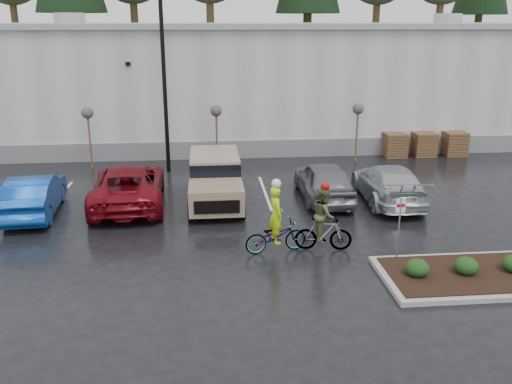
{
  "coord_description": "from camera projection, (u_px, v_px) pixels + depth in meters",
  "views": [
    {
      "loc": [
        -2.1,
        -14.96,
        7.34
      ],
      "look_at": [
        -0.29,
        4.02,
        1.3
      ],
      "focal_mm": 38.0,
      "sensor_mm": 36.0,
      "label": 1
    }
  ],
  "objects": [
    {
      "name": "suv_tan",
      "position": [
        215.0,
        181.0,
        22.35
      ],
      "size": [
        2.2,
        5.1,
        2.06
      ],
      "primitive_type": null,
      "color": "gray",
      "rests_on": "ground"
    },
    {
      "name": "car_blue",
      "position": [
        34.0,
        195.0,
        21.3
      ],
      "size": [
        2.07,
        4.99,
        1.6
      ],
      "primitive_type": "imported",
      "rotation": [
        0.0,
        0.0,
        3.22
      ],
      "color": "#0D3E99",
      "rests_on": "ground"
    },
    {
      "name": "cyclist_olive",
      "position": [
        324.0,
        226.0,
        17.92
      ],
      "size": [
        1.89,
        0.94,
        2.38
      ],
      "rotation": [
        0.0,
        0.0,
        1.43
      ],
      "color": "#3F3F44",
      "rests_on": "ground"
    },
    {
      "name": "car_far_silver",
      "position": [
        388.0,
        183.0,
        22.85
      ],
      "size": [
        2.42,
        5.5,
        1.57
      ],
      "primitive_type": "imported",
      "rotation": [
        0.0,
        0.0,
        3.1
      ],
      "color": "#B6BBBF",
      "rests_on": "ground"
    },
    {
      "name": "shrub_a",
      "position": [
        417.0,
        268.0,
        15.89
      ],
      "size": [
        0.7,
        0.7,
        0.52
      ],
      "primitive_type": "ellipsoid",
      "color": "#173211",
      "rests_on": "curb_island"
    },
    {
      "name": "shrub_b",
      "position": [
        466.0,
        266.0,
        16.02
      ],
      "size": [
        0.7,
        0.7,
        0.52
      ],
      "primitive_type": "ellipsoid",
      "color": "#173211",
      "rests_on": "curb_island"
    },
    {
      "name": "sapling_east",
      "position": [
        358.0,
        112.0,
        28.66
      ],
      "size": [
        0.6,
        0.6,
        3.2
      ],
      "color": "brown",
      "rests_on": "ground"
    },
    {
      "name": "pallet_stack_a",
      "position": [
        394.0,
        145.0,
        30.45
      ],
      "size": [
        1.2,
        1.2,
        1.35
      ],
      "primitive_type": "cube",
      "color": "brown",
      "rests_on": "ground"
    },
    {
      "name": "car_grey",
      "position": [
        324.0,
        180.0,
        23.09
      ],
      "size": [
        1.98,
        4.92,
        1.67
      ],
      "primitive_type": "imported",
      "rotation": [
        0.0,
        0.0,
        3.14
      ],
      "color": "slate",
      "rests_on": "ground"
    },
    {
      "name": "warehouse",
      "position": [
        235.0,
        78.0,
        36.37
      ],
      "size": [
        60.5,
        15.5,
        7.2
      ],
      "color": "#B2B4B7",
      "rests_on": "ground"
    },
    {
      "name": "lamppost",
      "position": [
        163.0,
        57.0,
        25.91
      ],
      "size": [
        0.5,
        1.0,
        9.22
      ],
      "color": "black",
      "rests_on": "ground"
    },
    {
      "name": "wooded_ridge",
      "position": [
        223.0,
        63.0,
        58.4
      ],
      "size": [
        80.0,
        25.0,
        6.0
      ],
      "primitive_type": "cube",
      "color": "#1E3917",
      "rests_on": "ground"
    },
    {
      "name": "fire_lane_sign",
      "position": [
        399.0,
        222.0,
        16.71
      ],
      "size": [
        0.3,
        0.05,
        2.2
      ],
      "color": "gray",
      "rests_on": "ground"
    },
    {
      "name": "car_red",
      "position": [
        129.0,
        185.0,
        22.37
      ],
      "size": [
        3.16,
        6.28,
        1.7
      ],
      "primitive_type": "imported",
      "rotation": [
        0.0,
        0.0,
        3.2
      ],
      "color": "maroon",
      "rests_on": "ground"
    },
    {
      "name": "pallet_stack_c",
      "position": [
        454.0,
        144.0,
        30.77
      ],
      "size": [
        1.2,
        1.2,
        1.35
      ],
      "primitive_type": "cube",
      "color": "brown",
      "rests_on": "ground"
    },
    {
      "name": "sapling_west",
      "position": [
        88.0,
        116.0,
        27.39
      ],
      "size": [
        0.6,
        0.6,
        3.2
      ],
      "color": "brown",
      "rests_on": "ground"
    },
    {
      "name": "cyclist_hivis",
      "position": [
        276.0,
        230.0,
        17.8
      ],
      "size": [
        2.18,
        1.11,
        2.52
      ],
      "rotation": [
        0.0,
        0.0,
        1.76
      ],
      "color": "#3F3F44",
      "rests_on": "ground"
    },
    {
      "name": "sapling_mid",
      "position": [
        216.0,
        114.0,
        27.98
      ],
      "size": [
        0.6,
        0.6,
        3.2
      ],
      "color": "brown",
      "rests_on": "ground"
    },
    {
      "name": "ground",
      "position": [
        278.0,
        271.0,
        16.6
      ],
      "size": [
        120.0,
        120.0,
        0.0
      ],
      "primitive_type": "plane",
      "color": "black",
      "rests_on": "ground"
    },
    {
      "name": "pallet_stack_b",
      "position": [
        424.0,
        144.0,
        30.6
      ],
      "size": [
        1.2,
        1.2,
        1.35
      ],
      "primitive_type": "cube",
      "color": "brown",
      "rests_on": "ground"
    }
  ]
}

